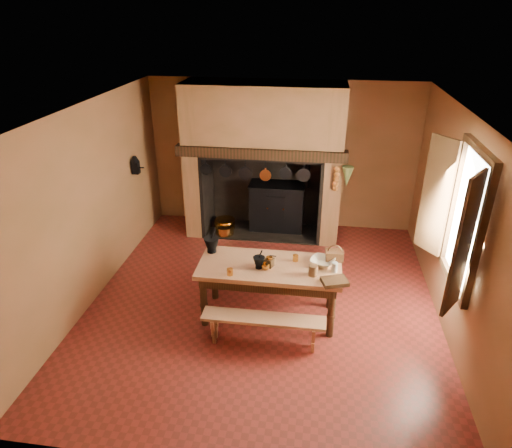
{
  "coord_description": "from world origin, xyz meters",
  "views": [
    {
      "loc": [
        0.69,
        -5.56,
        3.99
      ],
      "look_at": [
        -0.15,
        0.3,
        1.12
      ],
      "focal_mm": 32.0,
      "sensor_mm": 36.0,
      "label": 1
    }
  ],
  "objects": [
    {
      "name": "back_wall",
      "position": [
        0.0,
        2.75,
        1.4
      ],
      "size": [
        5.0,
        0.02,
        2.8
      ],
      "primitive_type": "cube",
      "color": "#9A5F3D",
      "rests_on": "floor"
    },
    {
      "name": "bench_front",
      "position": [
        0.13,
        -0.95,
        0.33
      ],
      "size": [
        1.56,
        0.27,
        0.44
      ],
      "color": "#AD764F",
      "rests_on": "floor"
    },
    {
      "name": "brass_mug_a",
      "position": [
        -0.35,
        -0.64,
        0.87
      ],
      "size": [
        0.09,
        0.09,
        0.09
      ],
      "primitive_type": "cylinder",
      "rotation": [
        0.0,
        0.0,
        0.06
      ],
      "color": "gold",
      "rests_on": "work_table"
    },
    {
      "name": "mortar_small",
      "position": [
        -0.01,
        -0.41,
        0.92
      ],
      "size": [
        0.16,
        0.16,
        0.27
      ],
      "rotation": [
        0.0,
        0.0,
        -0.38
      ],
      "color": "black",
      "rests_on": "work_table"
    },
    {
      "name": "wall_coffee_mill",
      "position": [
        -2.42,
        1.55,
        1.52
      ],
      "size": [
        0.23,
        0.16,
        0.31
      ],
      "color": "black",
      "rests_on": "wall_left"
    },
    {
      "name": "wooden_tray",
      "position": [
        0.98,
        -0.65,
        0.86
      ],
      "size": [
        0.37,
        0.32,
        0.05
      ],
      "primitive_type": "cube",
      "rotation": [
        0.0,
        0.0,
        0.34
      ],
      "color": "#372311",
      "rests_on": "work_table"
    },
    {
      "name": "wicker_basket",
      "position": [
        0.98,
        -0.05,
        0.9
      ],
      "size": [
        0.25,
        0.19,
        0.23
      ],
      "rotation": [
        0.0,
        0.0,
        0.07
      ],
      "color": "#502C18",
      "rests_on": "work_table"
    },
    {
      "name": "mortar_large",
      "position": [
        -0.72,
        -0.08,
        0.95
      ],
      "size": [
        0.22,
        0.22,
        0.37
      ],
      "rotation": [
        0.0,
        0.0,
        -0.18
      ],
      "color": "black",
      "rests_on": "work_table"
    },
    {
      "name": "iron_range",
      "position": [
        -0.04,
        2.45,
        0.48
      ],
      "size": [
        1.12,
        0.55,
        1.6
      ],
      "color": "black",
      "rests_on": "floor"
    },
    {
      "name": "bench_back",
      "position": [
        0.13,
        0.34,
        0.35
      ],
      "size": [
        1.66,
        0.29,
        0.47
      ],
      "color": "#AD764F",
      "rests_on": "floor"
    },
    {
      "name": "hearth_pans",
      "position": [
        -1.05,
        2.22,
        0.09
      ],
      "size": [
        0.51,
        0.62,
        0.2
      ],
      "color": "gold",
      "rests_on": "floor"
    },
    {
      "name": "brass_mug_b",
      "position": [
        0.46,
        -0.16,
        0.87
      ],
      "size": [
        0.08,
        0.08,
        0.09
      ],
      "primitive_type": "cylinder",
      "rotation": [
        0.0,
        0.0,
        0.07
      ],
      "color": "gold",
      "rests_on": "work_table"
    },
    {
      "name": "window",
      "position": [
        2.35,
        -0.4,
        1.7
      ],
      "size": [
        0.39,
        1.75,
        1.76
      ],
      "color": "white",
      "rests_on": "wall_right"
    },
    {
      "name": "wall_front",
      "position": [
        0.0,
        -2.75,
        1.4
      ],
      "size": [
        5.0,
        0.02,
        2.8
      ],
      "primitive_type": "cube",
      "color": "#9A5F3D",
      "rests_on": "floor"
    },
    {
      "name": "coffee_grinder",
      "position": [
        0.12,
        -0.35,
        0.89
      ],
      "size": [
        0.17,
        0.15,
        0.18
      ],
      "rotation": [
        0.0,
        0.0,
        -0.39
      ],
      "color": "#372311",
      "rests_on": "work_table"
    },
    {
      "name": "ceiling",
      "position": [
        0.0,
        0.0,
        2.8
      ],
      "size": [
        5.5,
        5.5,
        0.0
      ],
      "primitive_type": "plane",
      "rotation": [
        3.14,
        0.0,
        0.0
      ],
      "color": "silver",
      "rests_on": "back_wall"
    },
    {
      "name": "hanging_pans",
      "position": [
        -0.34,
        1.81,
        1.36
      ],
      "size": [
        1.92,
        0.29,
        0.27
      ],
      "color": "black",
      "rests_on": "chimney_breast"
    },
    {
      "name": "work_table",
      "position": [
        0.13,
        -0.33,
        0.7
      ],
      "size": [
        1.91,
        0.85,
        0.83
      ],
      "color": "#AD764F",
      "rests_on": "floor"
    },
    {
      "name": "mixing_bowl",
      "position": [
        0.83,
        -0.2,
        0.87
      ],
      "size": [
        0.41,
        0.41,
        0.08
      ],
      "primitive_type": "imported",
      "rotation": [
        0.0,
        0.0,
        -0.35
      ],
      "color": "beige",
      "rests_on": "work_table"
    },
    {
      "name": "wall_left",
      "position": [
        -2.5,
        0.0,
        1.4
      ],
      "size": [
        0.02,
        5.5,
        2.8
      ],
      "primitive_type": "cube",
      "color": "#9A5F3D",
      "rests_on": "floor"
    },
    {
      "name": "stoneware_crock",
      "position": [
        0.71,
        -0.5,
        0.9
      ],
      "size": [
        0.15,
        0.15,
        0.15
      ],
      "primitive_type": "cylinder",
      "rotation": [
        0.0,
        0.0,
        -0.28
      ],
      "color": "#51341E",
      "rests_on": "work_table"
    },
    {
      "name": "floor",
      "position": [
        0.0,
        0.0,
        0.0
      ],
      "size": [
        5.5,
        5.5,
        0.0
      ],
      "primitive_type": "plane",
      "color": "maroon",
      "rests_on": "ground"
    },
    {
      "name": "chimney_breast",
      "position": [
        -0.3,
        2.31,
        1.81
      ],
      "size": [
        2.95,
        0.96,
        2.8
      ],
      "color": "#9A5F3D",
      "rests_on": "floor"
    },
    {
      "name": "onion_string",
      "position": [
        1.0,
        1.79,
        1.33
      ],
      "size": [
        0.12,
        0.1,
        0.46
      ],
      "primitive_type": null,
      "color": "#B85921",
      "rests_on": "chimney_breast"
    },
    {
      "name": "wall_right",
      "position": [
        2.5,
        0.0,
        1.4
      ],
      "size": [
        0.02,
        5.5,
        2.8
      ],
      "primitive_type": "cube",
      "color": "#9A5F3D",
      "rests_on": "floor"
    },
    {
      "name": "glass_jar",
      "position": [
        0.98,
        -0.37,
        0.9
      ],
      "size": [
        0.1,
        0.1,
        0.14
      ],
      "primitive_type": "cylinder",
      "rotation": [
        0.0,
        0.0,
        0.28
      ],
      "color": "beige",
      "rests_on": "work_table"
    },
    {
      "name": "herb_bunch",
      "position": [
        1.18,
        1.79,
        1.38
      ],
      "size": [
        0.2,
        0.2,
        0.35
      ],
      "primitive_type": "cone",
      "rotation": [
        3.14,
        0.0,
        0.0
      ],
      "color": "#525F2D",
      "rests_on": "chimney_breast"
    },
    {
      "name": "brass_cup",
      "position": [
        0.09,
        -0.44,
        0.87
      ],
      "size": [
        0.13,
        0.13,
        0.09
      ],
      "primitive_type": "imported",
      "rotation": [
        0.0,
        0.0,
        -0.18
      ],
      "color": "gold",
      "rests_on": "work_table"
    }
  ]
}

